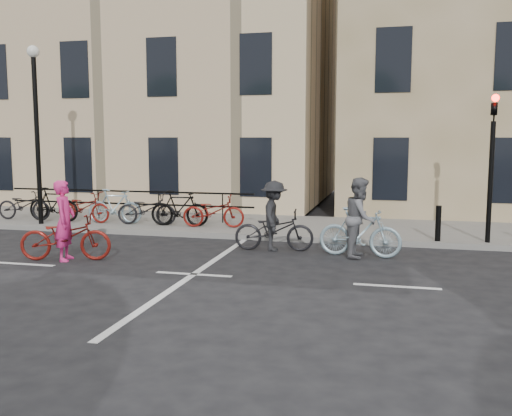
% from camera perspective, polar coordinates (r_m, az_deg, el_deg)
% --- Properties ---
extents(ground, '(120.00, 120.00, 0.00)m').
position_cam_1_polar(ground, '(11.69, -6.24, -6.63)').
color(ground, black).
rests_on(ground, ground).
extents(sidewalk, '(46.00, 4.00, 0.15)m').
position_cam_1_polar(sidewalk, '(18.64, -11.52, -1.33)').
color(sidewalk, slate).
rests_on(sidewalk, ground).
extents(building_west, '(20.00, 10.00, 10.00)m').
position_cam_1_polar(building_west, '(27.06, -15.14, 11.94)').
color(building_west, '#D1BA8D').
rests_on(building_west, sidewalk).
extents(traffic_light, '(0.18, 0.30, 3.90)m').
position_cam_1_polar(traffic_light, '(15.18, 22.54, 5.39)').
color(traffic_light, black).
rests_on(traffic_light, sidewalk).
extents(lamp_post, '(0.36, 0.36, 5.28)m').
position_cam_1_polar(lamp_post, '(18.32, -21.14, 8.90)').
color(lamp_post, black).
rests_on(lamp_post, sidewalk).
extents(bollard_east, '(0.14, 0.14, 0.90)m').
position_cam_1_polar(bollard_east, '(15.11, 17.76, -1.47)').
color(bollard_east, black).
rests_on(bollard_east, sidewalk).
extents(parked_bikes, '(8.30, 1.23, 1.05)m').
position_cam_1_polar(parked_bikes, '(17.87, -13.89, 0.08)').
color(parked_bikes, black).
rests_on(parked_bikes, sidewalk).
extents(cyclist_pink, '(2.15, 1.21, 1.81)m').
position_cam_1_polar(cyclist_pink, '(13.52, -18.53, -2.36)').
color(cyclist_pink, maroon).
rests_on(cyclist_pink, ground).
extents(cyclist_grey, '(1.96, 0.97, 1.85)m').
position_cam_1_polar(cyclist_grey, '(13.38, 10.38, -1.68)').
color(cyclist_grey, '#8DABB9').
rests_on(cyclist_grey, ground).
extents(cyclist_dark, '(2.00, 1.18, 1.72)m').
position_cam_1_polar(cyclist_dark, '(13.91, 1.82, -1.54)').
color(cyclist_dark, black).
rests_on(cyclist_dark, ground).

